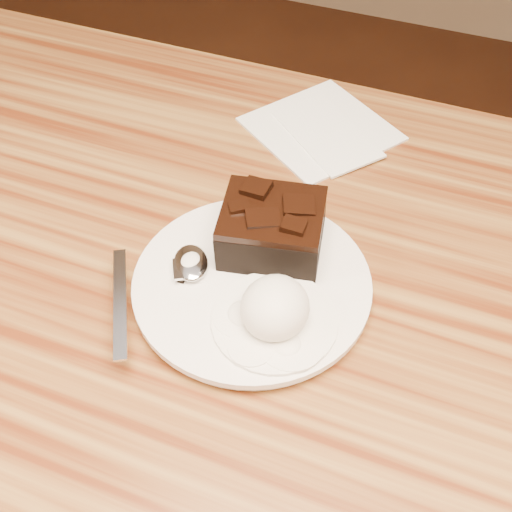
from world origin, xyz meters
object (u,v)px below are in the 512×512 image
(plate, at_px, (252,287))
(ice_cream_scoop, at_px, (275,308))
(brownie, at_px, (272,231))
(napkin, at_px, (321,128))
(dining_table, at_px, (269,505))
(spoon, at_px, (191,264))

(plate, bearing_deg, ice_cream_scoop, -45.67)
(brownie, xyz_separation_m, napkin, (-0.02, 0.21, -0.04))
(dining_table, relative_size, ice_cream_scoop, 19.65)
(dining_table, xyz_separation_m, plate, (-0.04, 0.04, 0.38))
(ice_cream_scoop, bearing_deg, brownie, 112.05)
(plate, height_order, ice_cream_scoop, ice_cream_scoop)
(dining_table, distance_m, spoon, 0.41)
(plate, distance_m, brownie, 0.05)
(ice_cream_scoop, bearing_deg, dining_table, -55.49)
(ice_cream_scoop, xyz_separation_m, napkin, (-0.05, 0.29, -0.03))
(plate, bearing_deg, brownie, 87.53)
(dining_table, bearing_deg, spoon, 159.60)
(plate, distance_m, napkin, 0.25)
(brownie, bearing_deg, dining_table, -66.93)
(dining_table, xyz_separation_m, spoon, (-0.10, 0.04, 0.40))
(spoon, bearing_deg, plate, -23.59)
(ice_cream_scoop, xyz_separation_m, spoon, (-0.09, 0.03, -0.01))
(brownie, height_order, ice_cream_scoop, ice_cream_scoop)
(spoon, distance_m, napkin, 0.26)
(ice_cream_scoop, distance_m, napkin, 0.30)
(plate, height_order, napkin, plate)
(ice_cream_scoop, bearing_deg, spoon, 162.28)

